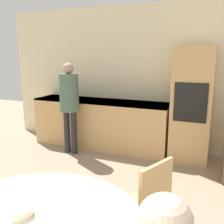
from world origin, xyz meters
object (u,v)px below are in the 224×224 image
object	(u,v)px
chair_far_right	(145,207)
person_standing	(69,99)
bowl_near	(21,211)
oven_unit	(192,105)

from	to	relation	value
chair_far_right	person_standing	world-z (taller)	person_standing
chair_far_right	person_standing	bearing A→B (deg)	-111.88
chair_far_right	bowl_near	xyz separation A→B (m)	(-0.56, -0.73, 0.28)
person_standing	bowl_near	size ratio (longest dim) A/B	11.72
person_standing	bowl_near	bearing A→B (deg)	-63.45
oven_unit	bowl_near	size ratio (longest dim) A/B	13.61
chair_far_right	person_standing	distance (m)	2.71
oven_unit	chair_far_right	size ratio (longest dim) A/B	2.00
bowl_near	person_standing	bearing A→B (deg)	116.55
oven_unit	bowl_near	bearing A→B (deg)	-102.00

